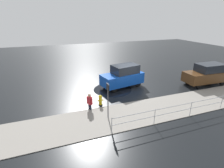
% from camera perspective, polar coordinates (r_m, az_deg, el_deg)
% --- Properties ---
extents(ground_plane, '(60.00, 60.00, 0.00)m').
position_cam_1_polar(ground_plane, '(16.24, 6.53, -1.27)').
color(ground_plane, black).
extents(kerb_strip, '(24.00, 3.20, 0.04)m').
position_cam_1_polar(kerb_strip, '(12.99, 14.88, -7.75)').
color(kerb_strip, gray).
rests_on(kerb_strip, ground).
extents(moving_hatchback, '(4.15, 2.41, 2.06)m').
position_cam_1_polar(moving_hatchback, '(16.14, 3.59, 2.58)').
color(moving_hatchback, blue).
rests_on(moving_hatchback, ground).
extents(parked_sedan, '(4.37, 1.92, 1.98)m').
position_cam_1_polar(parked_sedan, '(19.15, 28.59, 2.89)').
color(parked_sedan, '#513319').
rests_on(parked_sedan, ground).
extents(fire_hydrant, '(0.42, 0.31, 0.80)m').
position_cam_1_polar(fire_hydrant, '(12.92, -3.82, -5.30)').
color(fire_hydrant, gold).
rests_on(fire_hydrant, ground).
extents(pedestrian, '(0.37, 0.53, 1.22)m').
position_cam_1_polar(pedestrian, '(12.26, -7.33, -5.50)').
color(pedestrian, '#B2262D').
rests_on(pedestrian, ground).
extents(metal_railing, '(10.99, 0.04, 1.05)m').
position_cam_1_polar(metal_railing, '(12.46, 24.44, -6.63)').
color(metal_railing, '#B7BABF').
rests_on(metal_railing, ground).
extents(sign_post, '(0.07, 0.44, 2.40)m').
position_cam_1_polar(sign_post, '(10.77, -1.35, -3.92)').
color(sign_post, '#4C4C51').
rests_on(sign_post, ground).
extents(puddle_patch, '(3.43, 3.43, 0.01)m').
position_cam_1_polar(puddle_patch, '(15.81, 0.17, -1.74)').
color(puddle_patch, black).
rests_on(puddle_patch, ground).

